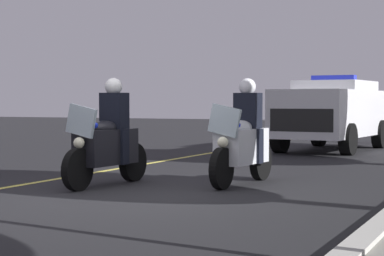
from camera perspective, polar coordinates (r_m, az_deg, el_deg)
ground_plane at (r=10.12m, az=-4.71°, el=-5.49°), size 80.00×80.00×0.00m
lane_stripe_center at (r=11.43m, az=-14.93°, el=-4.66°), size 48.00×0.12×0.01m
police_motorcycle_lead_left at (r=11.41m, az=-6.78°, el=-1.10°), size 2.14×0.62×1.72m
police_motorcycle_lead_right at (r=11.53m, az=4.06°, el=-1.06°), size 2.14×0.62×1.72m
police_suv at (r=19.86m, az=11.14°, el=1.32°), size 5.03×2.36×2.05m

